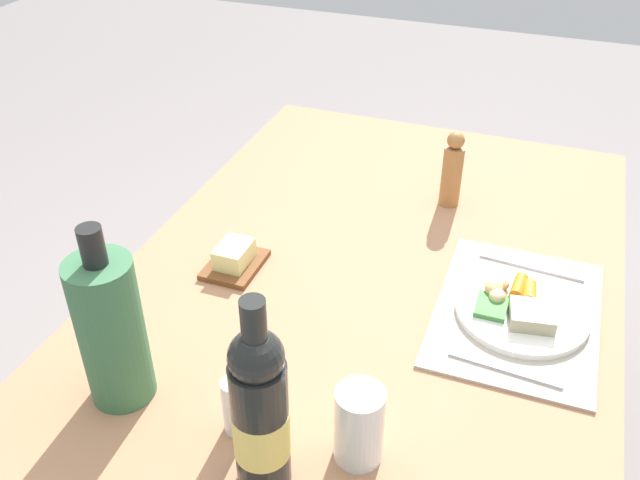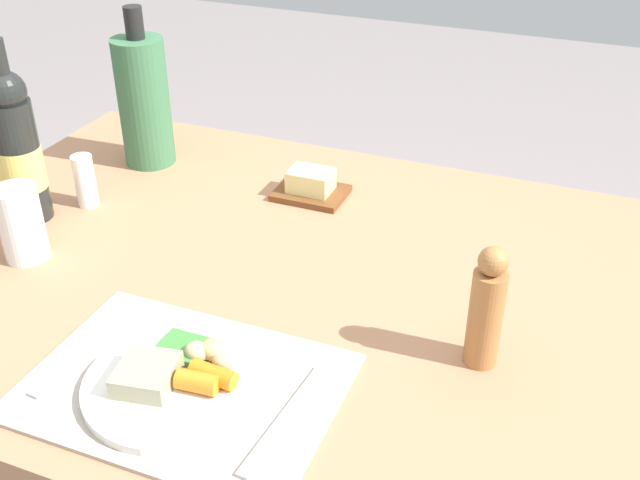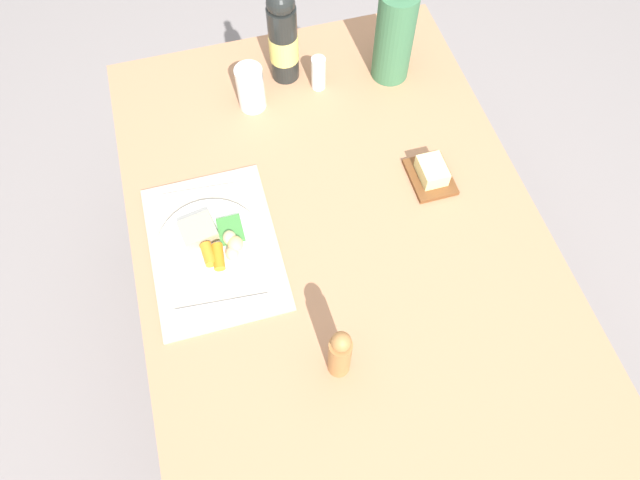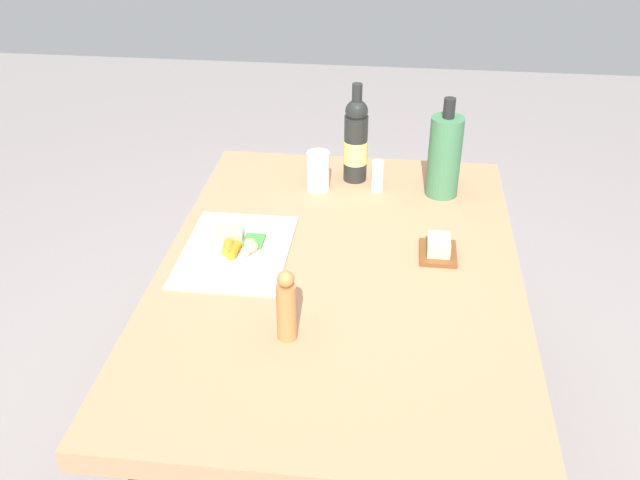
# 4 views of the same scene
# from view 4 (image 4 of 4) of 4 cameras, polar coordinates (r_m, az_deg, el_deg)

# --- Properties ---
(ground_plane) EXTENTS (8.00, 8.00, 0.00)m
(ground_plane) POSITION_cam_4_polar(r_m,az_deg,el_deg) (2.35, 1.33, -17.05)
(ground_plane) COLOR gray
(dining_table) EXTENTS (1.38, 0.95, 0.72)m
(dining_table) POSITION_cam_4_polar(r_m,az_deg,el_deg) (1.92, 1.55, -4.42)
(dining_table) COLOR #AA7653
(dining_table) RESTS_ON ground_plane
(placemat) EXTENTS (0.40, 0.29, 0.01)m
(placemat) POSITION_cam_4_polar(r_m,az_deg,el_deg) (1.95, -6.77, -0.87)
(placemat) COLOR #AAA08F
(placemat) RESTS_ON dining_table
(dinner_plate) EXTENTS (0.24, 0.24, 0.04)m
(dinner_plate) POSITION_cam_4_polar(r_m,az_deg,el_deg) (1.94, -6.88, -0.40)
(dinner_plate) COLOR white
(dinner_plate) RESTS_ON placemat
(fork) EXTENTS (0.03, 0.19, 0.00)m
(fork) POSITION_cam_4_polar(r_m,az_deg,el_deg) (2.08, -5.82, 1.55)
(fork) COLOR silver
(fork) RESTS_ON placemat
(knife) EXTENTS (0.03, 0.20, 0.00)m
(knife) POSITION_cam_4_polar(r_m,az_deg,el_deg) (1.83, -8.06, -3.16)
(knife) COLOR silver
(knife) RESTS_ON placemat
(water_tumbler) EXTENTS (0.07, 0.07, 0.13)m
(water_tumbler) POSITION_cam_4_polar(r_m,az_deg,el_deg) (2.24, -0.15, 5.39)
(water_tumbler) COLOR silver
(water_tumbler) RESTS_ON dining_table
(cooler_bottle) EXTENTS (0.10, 0.10, 0.31)m
(cooler_bottle) POSITION_cam_4_polar(r_m,az_deg,el_deg) (2.21, 9.99, 6.71)
(cooler_bottle) COLOR #396C46
(cooler_bottle) RESTS_ON dining_table
(pepper_mill) EXTENTS (0.05, 0.05, 0.18)m
(pepper_mill) POSITION_cam_4_polar(r_m,az_deg,el_deg) (1.59, -2.71, -5.37)
(pepper_mill) COLOR #A66E3C
(pepper_mill) RESTS_ON dining_table
(salt_shaker) EXTENTS (0.04, 0.04, 0.10)m
(salt_shaker) POSITION_cam_4_polar(r_m,az_deg,el_deg) (2.24, 4.64, 5.18)
(salt_shaker) COLOR white
(salt_shaker) RESTS_ON dining_table
(wine_bottle) EXTENTS (0.08, 0.08, 0.32)m
(wine_bottle) POSITION_cam_4_polar(r_m,az_deg,el_deg) (2.27, 2.90, 7.98)
(wine_bottle) COLOR black
(wine_bottle) RESTS_ON dining_table
(butter_dish) EXTENTS (0.13, 0.10, 0.05)m
(butter_dish) POSITION_cam_4_polar(r_m,az_deg,el_deg) (1.94, 9.50, -0.67)
(butter_dish) COLOR brown
(butter_dish) RESTS_ON dining_table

